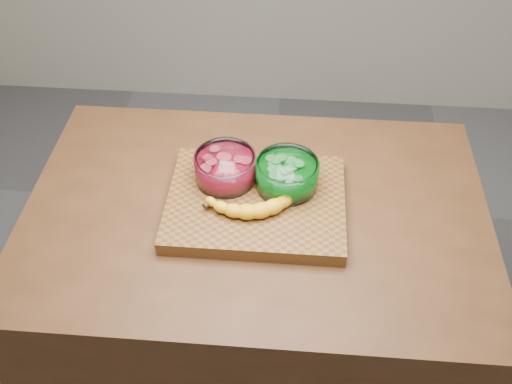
{
  "coord_description": "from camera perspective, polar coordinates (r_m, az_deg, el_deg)",
  "views": [
    {
      "loc": [
        0.08,
        -1.01,
        1.97
      ],
      "look_at": [
        0.0,
        0.0,
        0.96
      ],
      "focal_mm": 40.0,
      "sensor_mm": 36.0,
      "label": 1
    }
  ],
  "objects": [
    {
      "name": "bowl_red",
      "position": [
        1.47,
        -3.08,
        2.42
      ],
      "size": [
        0.16,
        0.16,
        0.07
      ],
      "color": "white",
      "rests_on": "cutting_board"
    },
    {
      "name": "ground",
      "position": [
        2.22,
        -0.0,
        -17.87
      ],
      "size": [
        3.5,
        3.5,
        0.0
      ],
      "primitive_type": "plane",
      "color": "#57575C",
      "rests_on": "ground"
    },
    {
      "name": "counter",
      "position": [
        1.83,
        -0.0,
        -11.4
      ],
      "size": [
        1.2,
        0.8,
        0.9
      ],
      "primitive_type": "cube",
      "color": "#4C2C17",
      "rests_on": "ground"
    },
    {
      "name": "bowl_green",
      "position": [
        1.45,
        3.1,
        1.75
      ],
      "size": [
        0.16,
        0.16,
        0.08
      ],
      "color": "white",
      "rests_on": "cutting_board"
    },
    {
      "name": "cutting_board",
      "position": [
        1.46,
        -0.0,
        -1.11
      ],
      "size": [
        0.45,
        0.35,
        0.04
      ],
      "primitive_type": "cube",
      "color": "brown",
      "rests_on": "counter"
    },
    {
      "name": "banana",
      "position": [
        1.42,
        -0.23,
        -0.51
      ],
      "size": [
        0.27,
        0.17,
        0.04
      ],
      "primitive_type": null,
      "color": "#EEAD15",
      "rests_on": "cutting_board"
    }
  ]
}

